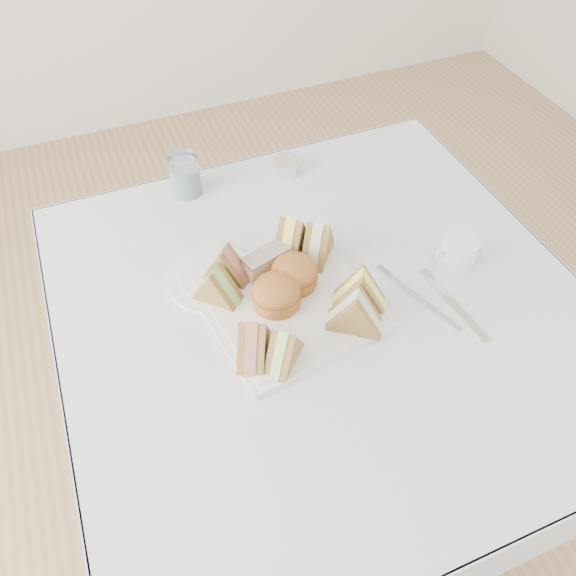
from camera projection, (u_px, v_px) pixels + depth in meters
name	position (u px, v px, depth m)	size (l,w,h in m)	color
floor	(313.00, 464.00, 1.67)	(4.00, 4.00, 0.00)	#9E7751
table	(318.00, 401.00, 1.39)	(0.90, 0.90, 0.74)	brown
tablecloth	(325.00, 305.00, 1.11)	(1.02, 1.02, 0.01)	silver
serving_plate	(288.00, 303.00, 1.10)	(0.31, 0.31, 0.01)	silver
sandwich_fl_a	(253.00, 338.00, 0.98)	(0.10, 0.05, 0.09)	olive
sandwich_fl_b	(284.00, 346.00, 0.97)	(0.09, 0.04, 0.08)	olive
sandwich_fr_a	(361.00, 288.00, 1.06)	(0.10, 0.05, 0.09)	olive
sandwich_fr_b	(355.00, 310.00, 1.02)	(0.11, 0.05, 0.10)	olive
sandwich_bl_a	(216.00, 284.00, 1.07)	(0.10, 0.04, 0.09)	olive
sandwich_bl_b	(226.00, 263.00, 1.10)	(0.09, 0.04, 0.08)	olive
sandwich_br_a	(318.00, 240.00, 1.14)	(0.10, 0.05, 0.09)	olive
sandwich_br_b	(291.00, 235.00, 1.15)	(0.11, 0.05, 0.09)	olive
scone_left	(276.00, 293.00, 1.07)	(0.09, 0.09, 0.06)	#9D5E23
scone_right	(294.00, 273.00, 1.10)	(0.09, 0.09, 0.06)	#9D5E23
pastry_slice	(267.00, 261.00, 1.13)	(0.10, 0.04, 0.05)	beige
side_plate	(213.00, 278.00, 1.14)	(0.19, 0.19, 0.01)	silver
water_glass	(185.00, 175.00, 1.29)	(0.07, 0.07, 0.10)	white
tea_strainer	(287.00, 167.00, 1.37)	(0.06, 0.06, 0.04)	silver
knife	(453.00, 304.00, 1.10)	(0.02, 0.20, 0.00)	silver
fork	(424.00, 302.00, 1.11)	(0.01, 0.18, 0.00)	silver
creamer_jug	(458.00, 252.00, 1.15)	(0.08, 0.08, 0.07)	silver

